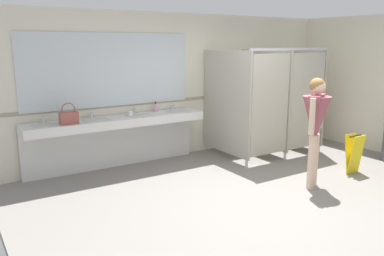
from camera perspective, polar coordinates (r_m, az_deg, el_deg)
ground_plane at (r=5.91m, az=11.69°, el=-9.31°), size 7.02×5.41×0.10m
wall_back at (r=7.51m, az=-1.08°, el=6.19°), size 7.02×0.12×2.62m
wall_back_tile_band at (r=7.49m, az=-0.82°, el=4.17°), size 7.02×0.01×0.06m
vanity_counter at (r=6.72m, az=-10.85°, el=-0.39°), size 3.01×0.54×1.01m
mirror_panel at (r=6.76m, az=-11.80°, el=8.19°), size 2.91×0.02×1.21m
bathroom_stalls at (r=7.60m, az=11.29°, el=4.05°), size 1.90×1.36×2.00m
person_standing at (r=5.93m, az=17.39°, el=1.17°), size 0.54×0.54×1.61m
handbag at (r=6.19m, az=-17.33°, el=1.48°), size 0.27×0.12×0.33m
soap_dispenser at (r=7.04m, az=-5.29°, el=2.97°), size 0.07×0.07×0.18m
paper_cup at (r=6.64m, az=-8.89°, el=2.04°), size 0.07×0.07×0.09m
wet_floor_sign at (r=6.96m, az=22.30°, el=-3.42°), size 0.28×0.19×0.64m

